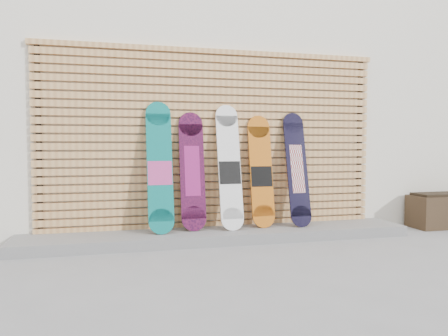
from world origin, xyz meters
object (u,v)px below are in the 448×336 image
(snowboard_2, at_px, (229,167))
(snowboard_3, at_px, (261,172))
(snowboard_4, at_px, (297,169))
(snowboard_1, at_px, (192,171))
(planter_box, at_px, (448,210))
(snowboard_0, at_px, (160,167))

(snowboard_2, height_order, snowboard_3, snowboard_2)
(snowboard_4, bearing_deg, snowboard_3, 175.72)
(snowboard_1, distance_m, snowboard_4, 1.32)
(planter_box, relative_size, snowboard_2, 0.70)
(snowboard_1, xyz_separation_m, snowboard_2, (0.44, -0.04, 0.04))
(planter_box, bearing_deg, snowboard_3, 178.28)
(snowboard_2, xyz_separation_m, snowboard_4, (0.88, 0.01, -0.03))
(snowboard_0, relative_size, snowboard_3, 1.11)
(snowboard_1, bearing_deg, snowboard_4, -1.68)
(snowboard_3, bearing_deg, snowboard_0, -178.02)
(planter_box, relative_size, snowboard_3, 0.76)
(snowboard_2, distance_m, snowboard_4, 0.88)
(planter_box, height_order, snowboard_3, snowboard_3)
(planter_box, bearing_deg, snowboard_0, 179.46)
(snowboard_2, bearing_deg, planter_box, -0.75)
(snowboard_3, height_order, snowboard_4, snowboard_4)
(snowboard_1, height_order, snowboard_4, snowboard_4)
(snowboard_0, height_order, snowboard_1, snowboard_0)
(planter_box, relative_size, snowboard_1, 0.75)
(planter_box, relative_size, snowboard_0, 0.69)
(snowboard_0, xyz_separation_m, snowboard_2, (0.83, 0.00, -0.01))
(snowboard_0, distance_m, snowboard_3, 1.25)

